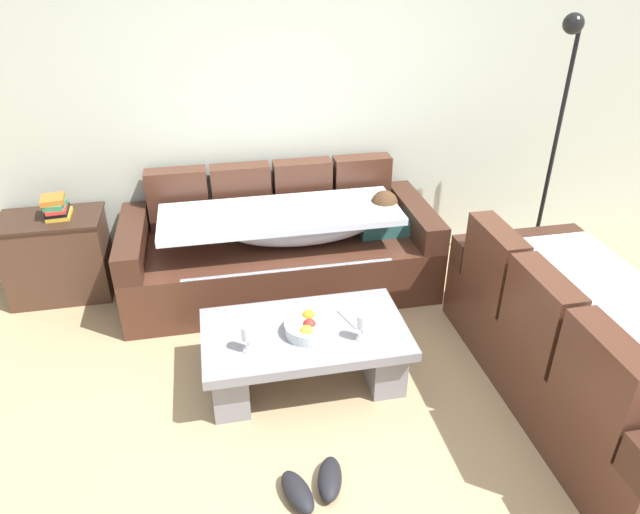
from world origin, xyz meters
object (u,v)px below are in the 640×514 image
object	(u,v)px
couch_along_wall	(284,248)
couch_near_window	(589,352)
floor_lamp	(555,133)
pair_of_shoes	(314,485)
coffee_table	(305,349)
open_magazine	(366,313)
book_stack_on_cabinet	(56,207)
fruit_bowl	(309,327)
wine_glass_near_left	(247,334)
wine_glass_near_right	(362,322)
side_cabinet	(58,257)

from	to	relation	value
couch_along_wall	couch_near_window	bearing A→B (deg)	-46.01
couch_along_wall	floor_lamp	world-z (taller)	floor_lamp
pair_of_shoes	coffee_table	bearing A→B (deg)	82.68
floor_lamp	pair_of_shoes	distance (m)	3.04
couch_near_window	floor_lamp	distance (m)	1.77
couch_near_window	open_magazine	bearing A→B (deg)	64.30
book_stack_on_cabinet	pair_of_shoes	world-z (taller)	book_stack_on_cabinet
open_magazine	book_stack_on_cabinet	xyz separation A→B (m)	(-1.94, 1.24, 0.33)
coffee_table	open_magazine	xyz separation A→B (m)	(0.40, 0.09, 0.15)
couch_near_window	pair_of_shoes	world-z (taller)	couch_near_window
coffee_table	fruit_bowl	xyz separation A→B (m)	(0.02, -0.03, 0.18)
wine_glass_near_left	couch_along_wall	bearing A→B (deg)	72.72
coffee_table	wine_glass_near_left	xyz separation A→B (m)	(-0.34, -0.12, 0.26)
couch_near_window	wine_glass_near_left	size ratio (longest dim) A/B	11.91
open_magazine	wine_glass_near_right	bearing A→B (deg)	-129.26
book_stack_on_cabinet	floor_lamp	distance (m)	3.65
open_magazine	book_stack_on_cabinet	distance (m)	2.32
pair_of_shoes	wine_glass_near_right	bearing A→B (deg)	58.31
couch_near_window	wine_glass_near_left	xyz separation A→B (m)	(-1.89, 0.35, 0.16)
fruit_bowl	wine_glass_near_left	size ratio (longest dim) A/B	1.69
couch_near_window	wine_glass_near_left	distance (m)	1.93
floor_lamp	couch_near_window	bearing A→B (deg)	-108.96
fruit_bowl	wine_glass_near_left	bearing A→B (deg)	-165.58
open_magazine	side_cabinet	size ratio (longest dim) A/B	0.39
floor_lamp	pair_of_shoes	size ratio (longest dim) A/B	5.43
couch_near_window	couch_along_wall	bearing A→B (deg)	43.99
wine_glass_near_left	side_cabinet	distance (m)	1.94
wine_glass_near_left	wine_glass_near_right	world-z (taller)	same
open_magazine	pair_of_shoes	xyz separation A→B (m)	(-0.50, -0.90, -0.34)
side_cabinet	wine_glass_near_left	bearing A→B (deg)	-48.60
coffee_table	floor_lamp	xyz separation A→B (m)	(2.07, 1.03, 0.88)
fruit_bowl	wine_glass_near_right	distance (m)	0.32
floor_lamp	coffee_table	bearing A→B (deg)	-153.47
couch_along_wall	open_magazine	bearing A→B (deg)	-70.61
couch_along_wall	pair_of_shoes	distance (m)	1.93
coffee_table	side_cabinet	bearing A→B (deg)	140.68
book_stack_on_cabinet	floor_lamp	size ratio (longest dim) A/B	0.12
open_magazine	couch_along_wall	bearing A→B (deg)	91.13
wine_glass_near_right	side_cabinet	world-z (taller)	side_cabinet
couch_along_wall	coffee_table	size ratio (longest dim) A/B	1.89
couch_along_wall	couch_near_window	distance (m)	2.18
couch_along_wall	book_stack_on_cabinet	size ratio (longest dim) A/B	10.04
coffee_table	wine_glass_near_left	distance (m)	0.44
fruit_bowl	couch_along_wall	bearing A→B (deg)	88.84
couch_along_wall	couch_near_window	xyz separation A→B (m)	(1.51, -1.57, 0.00)
wine_glass_near_right	book_stack_on_cabinet	bearing A→B (deg)	141.50
wine_glass_near_left	book_stack_on_cabinet	world-z (taller)	book_stack_on_cabinet
fruit_bowl	floor_lamp	distance (m)	2.41
side_cabinet	pair_of_shoes	distance (m)	2.63
side_cabinet	pair_of_shoes	size ratio (longest dim) A/B	2.00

